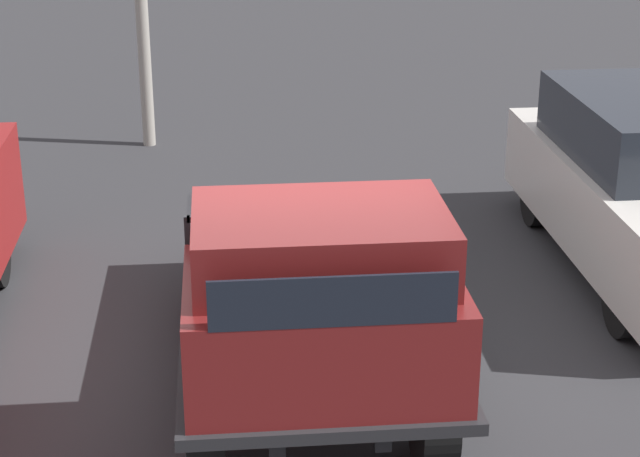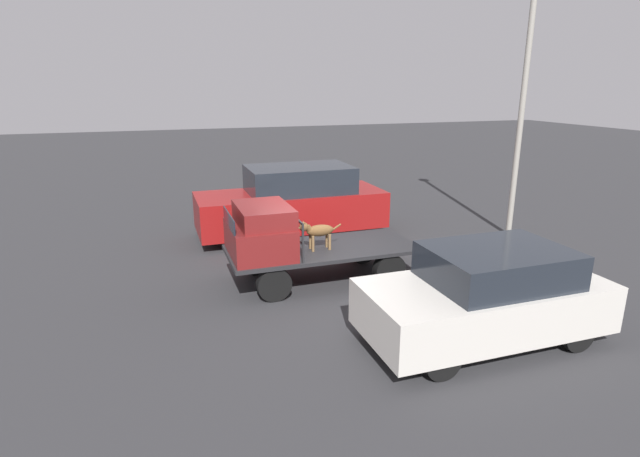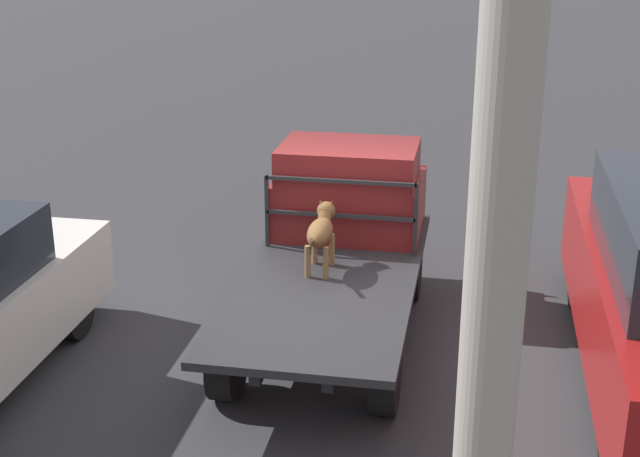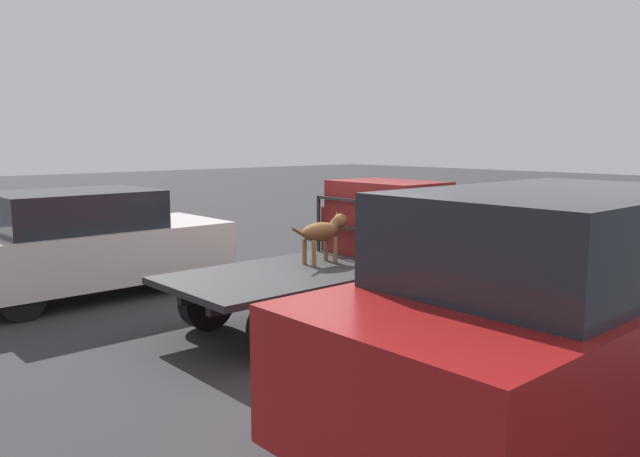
# 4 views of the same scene
# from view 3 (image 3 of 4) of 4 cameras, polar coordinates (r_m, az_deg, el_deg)

# --- Properties ---
(ground_plane) EXTENTS (80.00, 80.00, 0.00)m
(ground_plane) POSITION_cam_3_polar(r_m,az_deg,el_deg) (9.55, 0.58, -7.19)
(ground_plane) COLOR #2D2D30
(flatbed_truck) EXTENTS (4.15, 1.80, 0.76)m
(flatbed_truck) POSITION_cam_3_polar(r_m,az_deg,el_deg) (9.30, 0.59, -4.11)
(flatbed_truck) COLOR black
(flatbed_truck) RESTS_ON ground
(truck_cab) EXTENTS (1.27, 1.68, 1.05)m
(truck_cab) POSITION_cam_3_polar(r_m,az_deg,el_deg) (10.32, 1.90, 2.49)
(truck_cab) COLOR maroon
(truck_cab) RESTS_ON flatbed_truck
(truck_headboard) EXTENTS (0.04, 1.68, 0.82)m
(truck_headboard) POSITION_cam_3_polar(r_m,az_deg,el_deg) (9.67, 1.31, 1.56)
(truck_headboard) COLOR #232326
(truck_headboard) RESTS_ON flatbed_truck
(dog) EXTENTS (0.99, 0.25, 0.68)m
(dog) POSITION_cam_3_polar(r_m,az_deg,el_deg) (9.24, 0.08, -0.10)
(dog) COLOR brown
(dog) RESTS_ON flatbed_truck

